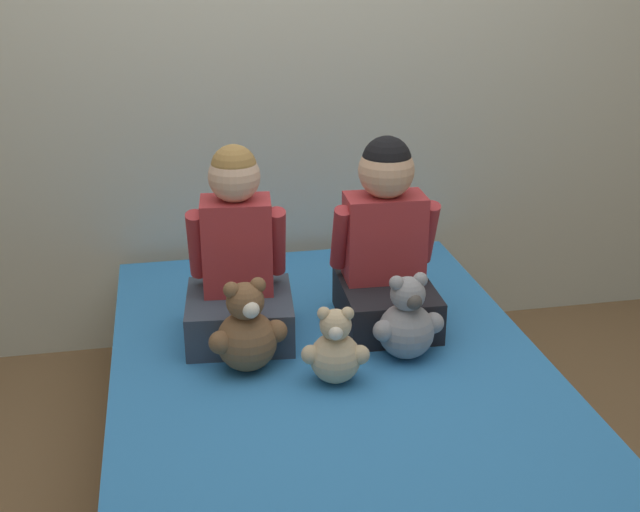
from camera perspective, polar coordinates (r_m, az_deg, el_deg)
name	(u,v)px	position (r m, az deg, el deg)	size (l,w,h in m)	color
ground_plane	(331,472)	(2.67, 0.78, -15.11)	(14.00, 14.00, 0.00)	brown
wall_behind_bed	(277,34)	(3.15, -3.05, 15.48)	(8.00, 0.06, 2.50)	beige
bed	(331,420)	(2.56, 0.81, -11.59)	(1.33, 1.85, 0.40)	#997F60
child_on_left	(238,264)	(2.54, -5.87, -0.57)	(0.36, 0.36, 0.62)	#384251
child_on_right	(386,247)	(2.62, 4.68, 0.63)	(0.35, 0.38, 0.62)	black
teddy_bear_held_by_left_child	(247,332)	(2.38, -5.24, -5.42)	(0.24, 0.18, 0.29)	brown
teddy_bear_held_by_right_child	(407,323)	(2.45, 6.19, -4.73)	(0.23, 0.17, 0.27)	#939399
teddy_bear_between_children	(335,351)	(2.32, 1.10, -6.74)	(0.19, 0.15, 0.24)	#D1B78E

